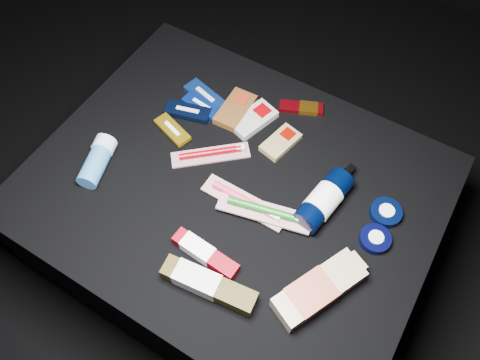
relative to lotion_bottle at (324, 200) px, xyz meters
The scene contains 20 objects.
ground 0.49m from the lotion_bottle, 165.12° to the right, with size 3.00×3.00×0.00m, color black.
cloth_table 0.32m from the lotion_bottle, 165.12° to the right, with size 0.98×0.78×0.40m, color black.
luna_bar_0 0.45m from the lotion_bottle, 161.71° to the left, with size 0.14×0.08×0.02m.
luna_bar_1 0.43m from the lotion_bottle, 165.58° to the left, with size 0.12×0.05×0.01m.
luna_bar_2 0.44m from the lotion_bottle, behind, with size 0.13×0.08×0.02m.
luna_bar_3 0.43m from the lotion_bottle, behind, with size 0.12×0.07×0.01m.
clif_bar_0 0.36m from the lotion_bottle, 155.89° to the left, with size 0.08×0.13×0.02m.
clif_bar_1 0.31m from the lotion_bottle, 152.11° to the left, with size 0.10×0.14×0.02m.
clif_bar_2 0.21m from the lotion_bottle, 146.21° to the left, with size 0.08×0.12×0.02m.
power_bar 0.30m from the lotion_bottle, 125.46° to the left, with size 0.12×0.08×0.01m.
lotion_bottle is the anchor object (origin of this frame).
cream_tin_upper 0.15m from the lotion_bottle, 23.17° to the left, with size 0.07×0.07×0.02m.
cream_tin_lower 0.15m from the lotion_bottle, ahead, with size 0.07×0.07×0.02m.
bodywash_bottle 0.21m from the lotion_bottle, 67.20° to the right, with size 0.15×0.22×0.05m.
deodorant_stick 0.56m from the lotion_bottle, 160.77° to the right, with size 0.09×0.14×0.06m.
toothbrush_pack_0 0.31m from the lotion_bottle, behind, with size 0.18×0.17×0.02m.
toothbrush_pack_1 0.18m from the lotion_bottle, 150.40° to the right, with size 0.22×0.05×0.02m.
toothbrush_pack_2 0.14m from the lotion_bottle, 138.86° to the right, with size 0.23×0.10×0.03m.
toothpaste_carton_red 0.31m from the lotion_bottle, 125.13° to the right, with size 0.17×0.05×0.03m.
toothpaste_carton_green 0.34m from the lotion_bottle, 112.75° to the right, with size 0.22×0.07×0.04m.
Camera 1 is at (0.32, -0.49, 1.39)m, focal length 35.00 mm.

